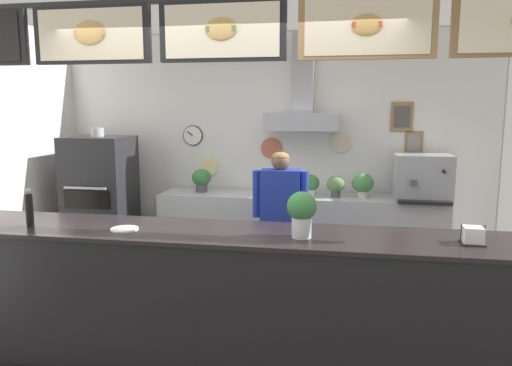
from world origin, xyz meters
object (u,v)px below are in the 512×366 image
object	(u,v)px
espresso_machine	(422,177)
potted_sage	(310,184)
potted_basil	(363,184)
condiment_plate	(125,229)
pizza_oven	(101,205)
potted_rosemary	(336,185)
potted_thyme	(201,179)
napkin_holder	(473,236)
shop_worker	(280,226)
basil_vase	(302,213)
pepper_grinder	(29,208)

from	to	relation	value
espresso_machine	potted_sage	bearing A→B (deg)	179.83
potted_basil	condiment_plate	bearing A→B (deg)	-127.47
pizza_oven	potted_rosemary	distance (m)	2.72
potted_basil	condiment_plate	world-z (taller)	potted_basil
potted_thyme	condiment_plate	distance (m)	2.31
espresso_machine	napkin_holder	bearing A→B (deg)	-90.51
napkin_holder	pizza_oven	bearing A→B (deg)	151.67
pizza_oven	potted_basil	xyz separation A→B (m)	(2.99, 0.28, 0.29)
pizza_oven	shop_worker	world-z (taller)	pizza_oven
basil_vase	potted_basil	bearing A→B (deg)	77.81
potted_rosemary	potted_sage	bearing A→B (deg)	178.25
espresso_machine	potted_rosemary	bearing A→B (deg)	-179.67
condiment_plate	basil_vase	bearing A→B (deg)	0.83
potted_sage	potted_thyme	bearing A→B (deg)	177.83
condiment_plate	potted_thyme	bearing A→B (deg)	92.92
potted_basil	potted_rosemary	xyz separation A→B (m)	(-0.30, -0.02, -0.01)
potted_sage	napkin_holder	size ratio (longest dim) A/B	1.65
pizza_oven	potted_rosemary	world-z (taller)	pizza_oven
shop_worker	pepper_grinder	distance (m)	2.17
potted_sage	pepper_grinder	distance (m)	2.97
shop_worker	potted_sage	world-z (taller)	shop_worker
napkin_holder	potted_sage	bearing A→B (deg)	118.22
basil_vase	pizza_oven	bearing A→B (deg)	141.67
potted_rosemary	basil_vase	bearing A→B (deg)	-94.93
espresso_machine	pepper_grinder	size ratio (longest dim) A/B	2.09
potted_rosemary	condiment_plate	bearing A→B (deg)	-122.77
potted_rosemary	napkin_holder	bearing A→B (deg)	-67.78
pizza_oven	basil_vase	distance (m)	3.22
shop_worker	potted_sage	bearing A→B (deg)	-105.34
potted_basil	basil_vase	world-z (taller)	basil_vase
pizza_oven	pepper_grinder	xyz separation A→B (m)	(0.52, -2.03, 0.40)
shop_worker	basil_vase	world-z (taller)	shop_worker
shop_worker	potted_thyme	world-z (taller)	shop_worker
potted_rosemary	shop_worker	bearing A→B (deg)	-117.81
condiment_plate	pizza_oven	bearing A→B (deg)	121.95
espresso_machine	potted_sage	xyz separation A→B (m)	(-1.20, 0.00, -0.11)
potted_basil	potted_rosemary	size ratio (longest dim) A/B	1.13
pizza_oven	potted_thyme	size ratio (longest dim) A/B	6.19
espresso_machine	pizza_oven	bearing A→B (deg)	-175.88
shop_worker	potted_rosemary	bearing A→B (deg)	-120.49
pizza_oven	potted_rosemary	bearing A→B (deg)	5.40
pizza_oven	shop_worker	bearing A→B (deg)	-17.54
potted_thyme	espresso_machine	bearing A→B (deg)	-1.20
espresso_machine	potted_thyme	xyz separation A→B (m)	(-2.48, 0.05, -0.09)
potted_basil	potted_sage	world-z (taller)	potted_basil
potted_thyme	condiment_plate	xyz separation A→B (m)	(0.12, -2.31, -0.02)
basil_vase	napkin_holder	size ratio (longest dim) A/B	2.10
potted_thyme	potted_rosemary	bearing A→B (deg)	-2.09
potted_rosemary	potted_thyme	size ratio (longest dim) A/B	0.87
potted_basil	espresso_machine	bearing A→B (deg)	-1.77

